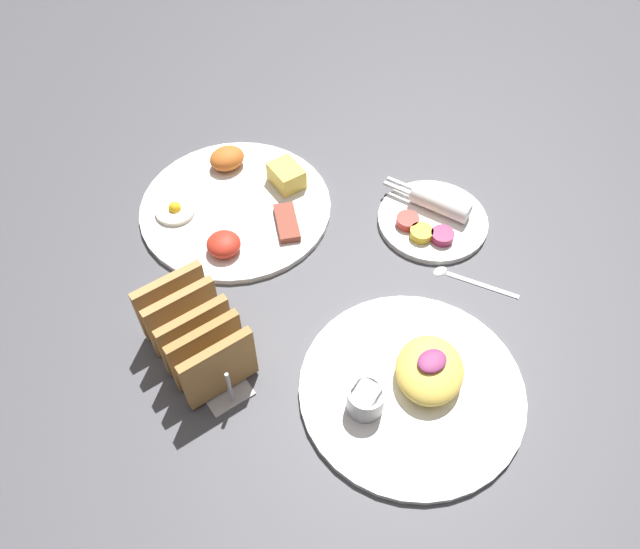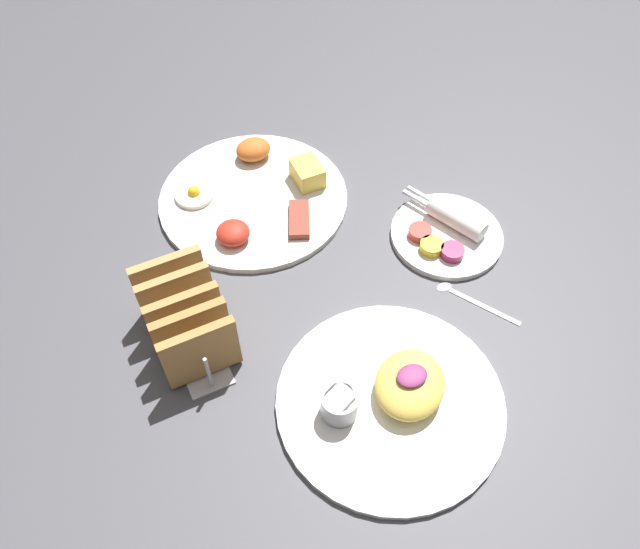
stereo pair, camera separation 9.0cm
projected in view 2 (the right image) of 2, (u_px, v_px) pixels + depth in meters
name	position (u px, v px, depth m)	size (l,w,h in m)	color
ground_plane	(327.00, 287.00, 0.92)	(3.00, 3.00, 0.00)	#47474C
plate_breakfast	(255.00, 195.00, 1.03)	(0.31, 0.31, 0.05)	white
plate_condiments	(447.00, 232.00, 0.97)	(0.18, 0.19, 0.04)	white
plate_foreground	(392.00, 397.00, 0.80)	(0.30, 0.30, 0.06)	white
toast_rack	(186.00, 318.00, 0.83)	(0.10, 0.18, 0.10)	#B7B7BC
teaspoon	(464.00, 296.00, 0.91)	(0.08, 0.11, 0.01)	silver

